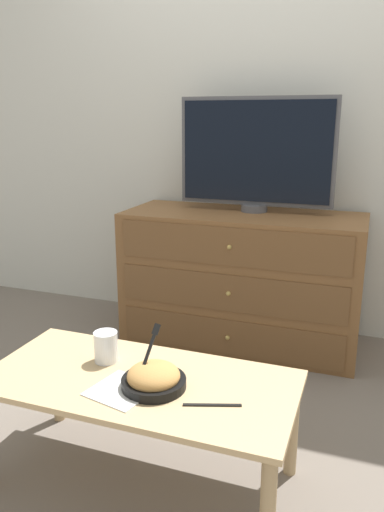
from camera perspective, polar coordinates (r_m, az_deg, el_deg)
The scene contains 9 objects.
ground_plane at distance 3.12m, azimuth 9.18°, elevation -7.57°, with size 12.00×12.00×0.00m, color #70665B.
wall_back at distance 2.90m, azimuth 10.43°, elevation 17.00°, with size 12.00×0.05×2.60m.
dresser at distance 2.75m, azimuth 5.67°, elevation -2.56°, with size 1.27×0.53×0.72m.
tv at distance 2.70m, azimuth 7.35°, elevation 11.55°, with size 0.83×0.14×0.60m.
coffee_table at distance 1.72m, azimuth -6.04°, elevation -15.30°, with size 1.03×0.49×0.39m.
takeout_bowl at distance 1.63m, azimuth -4.41°, elevation -13.77°, with size 0.21×0.21×0.19m.
drink_cup at distance 1.80m, azimuth -9.79°, elevation -10.37°, with size 0.08×0.08×0.11m.
napkin at distance 1.63m, azimuth -8.01°, elevation -14.93°, with size 0.22×0.22×0.00m.
knife at distance 1.55m, azimuth 2.33°, elevation -16.65°, with size 0.17×0.07×0.01m.
Camera 1 is at (0.50, -2.83, 1.21)m, focal length 35.00 mm.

